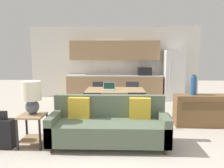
# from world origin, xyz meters

# --- Properties ---
(ground_plane) EXTENTS (20.00, 20.00, 0.00)m
(ground_plane) POSITION_xyz_m (0.00, 0.00, 0.00)
(ground_plane) COLOR beige
(wall_back) EXTENTS (6.40, 0.07, 2.70)m
(wall_back) POSITION_xyz_m (-0.00, 4.63, 1.36)
(wall_back) COLOR silver
(wall_back) RESTS_ON ground_plane
(kitchen_counter) EXTENTS (3.51, 0.65, 2.15)m
(kitchen_counter) POSITION_xyz_m (0.02, 4.33, 0.84)
(kitchen_counter) COLOR tan
(kitchen_counter) RESTS_ON ground_plane
(refrigerator) EXTENTS (0.69, 0.75, 1.81)m
(refrigerator) POSITION_xyz_m (2.14, 4.22, 0.91)
(refrigerator) COLOR white
(refrigerator) RESTS_ON ground_plane
(dining_table) EXTENTS (1.54, 0.95, 0.73)m
(dining_table) POSITION_xyz_m (0.06, 1.95, 0.68)
(dining_table) COLOR tan
(dining_table) RESTS_ON ground_plane
(couch) EXTENTS (2.14, 0.80, 0.89)m
(couch) POSITION_xyz_m (-0.03, 0.16, 0.35)
(couch) COLOR #3D2D1E
(couch) RESTS_ON ground_plane
(side_table) EXTENTS (0.44, 0.44, 0.58)m
(side_table) POSITION_xyz_m (-1.42, 0.05, 0.39)
(side_table) COLOR tan
(side_table) RESTS_ON ground_plane
(table_lamp) EXTENTS (0.34, 0.34, 0.61)m
(table_lamp) POSITION_xyz_m (-1.42, 0.07, 0.94)
(table_lamp) COLOR #4C515B
(table_lamp) RESTS_ON side_table
(credenza) EXTENTS (1.21, 0.40, 0.74)m
(credenza) POSITION_xyz_m (2.07, 1.26, 0.37)
(credenza) COLOR brown
(credenza) RESTS_ON ground_plane
(vase) EXTENTS (0.14, 0.14, 0.47)m
(vase) POSITION_xyz_m (1.88, 1.28, 0.96)
(vase) COLOR #234C84
(vase) RESTS_ON credenza
(dining_chair_near_left) EXTENTS (0.43, 0.43, 0.82)m
(dining_chair_near_left) POSITION_xyz_m (-0.43, 1.11, 0.48)
(dining_chair_near_left) COLOR #38383D
(dining_chair_near_left) RESTS_ON ground_plane
(dining_chair_near_right) EXTENTS (0.43, 0.43, 0.82)m
(dining_chair_near_right) POSITION_xyz_m (0.56, 1.17, 0.48)
(dining_chair_near_right) COLOR #38383D
(dining_chair_near_right) RESTS_ON ground_plane
(dining_chair_far_left) EXTENTS (0.46, 0.46, 0.82)m
(dining_chair_far_left) POSITION_xyz_m (-0.44, 2.77, 0.48)
(dining_chair_far_left) COLOR #38383D
(dining_chair_far_left) RESTS_ON ground_plane
(dining_chair_far_right) EXTENTS (0.47, 0.47, 0.82)m
(dining_chair_far_right) POSITION_xyz_m (0.56, 2.79, 0.48)
(dining_chair_far_right) COLOR #38383D
(dining_chair_far_right) RESTS_ON ground_plane
(laptop) EXTENTS (0.33, 0.27, 0.20)m
(laptop) POSITION_xyz_m (-0.10, 1.92, 0.78)
(laptop) COLOR #B7BABC
(laptop) RESTS_ON dining_table
(suitcase) EXTENTS (0.46, 0.22, 0.68)m
(suitcase) POSITION_xyz_m (-1.96, -0.06, 0.27)
(suitcase) COLOR black
(suitcase) RESTS_ON ground_plane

